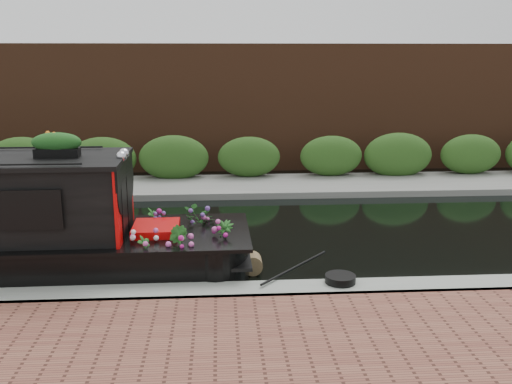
{
  "coord_description": "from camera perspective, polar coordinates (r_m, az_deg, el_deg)",
  "views": [
    {
      "loc": [
        1.19,
        -11.33,
        3.74
      ],
      "look_at": [
        1.9,
        -0.6,
        1.09
      ],
      "focal_mm": 40.0,
      "sensor_mm": 36.0,
      "label": 1
    }
  ],
  "objects": [
    {
      "name": "far_bank_path",
      "position": [
        16.02,
        -7.93,
        0.19
      ],
      "size": [
        40.0,
        2.4,
        0.34
      ],
      "primitive_type": "cube",
      "color": "slate",
      "rests_on": "ground"
    },
    {
      "name": "rope_fender",
      "position": [
        9.97,
        -0.37,
        -7.14
      ],
      "size": [
        0.34,
        0.36,
        0.34
      ],
      "primitive_type": "cylinder",
      "rotation": [
        1.57,
        0.0,
        0.0
      ],
      "color": "brown",
      "rests_on": "ground"
    },
    {
      "name": "coiled_mooring_rope",
      "position": [
        9.05,
        8.43,
        -8.58
      ],
      "size": [
        0.48,
        0.48,
        0.12
      ],
      "primitive_type": "cylinder",
      "color": "black",
      "rests_on": "near_bank_coping"
    },
    {
      "name": "far_brick_wall",
      "position": [
        18.94,
        -7.31,
        2.32
      ],
      "size": [
        40.0,
        1.0,
        8.0
      ],
      "primitive_type": "cube",
      "color": "#522E1B",
      "rests_on": "ground"
    },
    {
      "name": "far_hedge",
      "position": [
        16.89,
        -7.72,
        0.91
      ],
      "size": [
        40.0,
        1.1,
        2.8
      ],
      "primitive_type": "cube",
      "color": "#2A511B",
      "rests_on": "ground"
    },
    {
      "name": "near_bank_coping",
      "position": [
        8.94,
        -11.3,
        -11.18
      ],
      "size": [
        40.0,
        0.6,
        0.5
      ],
      "primitive_type": "cube",
      "color": "gray",
      "rests_on": "ground"
    },
    {
      "name": "ground",
      "position": [
        11.99,
        -9.31,
        -4.53
      ],
      "size": [
        80.0,
        80.0,
        0.0
      ],
      "primitive_type": "plane",
      "color": "black",
      "rests_on": "ground"
    }
  ]
}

